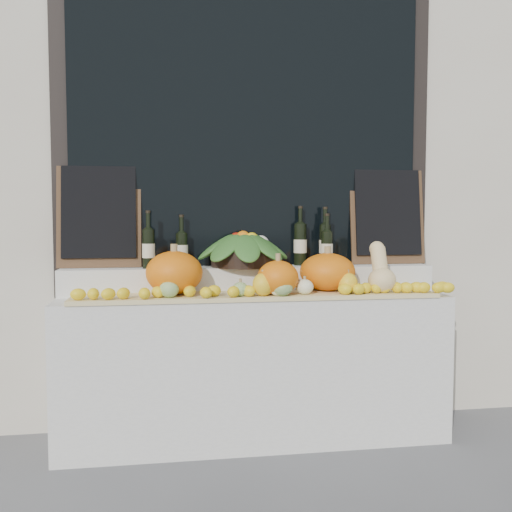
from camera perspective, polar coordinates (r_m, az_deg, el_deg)
The scene contains 18 objects.
storefront_facade at distance 4.21m, azimuth -1.75°, elevation 16.25°, with size 7.00×0.94×4.50m.
display_sill at distance 3.52m, azimuth -0.19°, elevation -11.04°, with size 2.30×0.55×0.88m, color silver.
rear_tier at distance 3.57m, azimuth -0.56°, elevation -2.32°, with size 2.30×0.25×0.16m, color silver.
straw_bedding at distance 3.31m, azimuth 0.14°, elevation -4.00°, with size 2.10×0.32×0.03m, color tan.
pumpkin_left at distance 3.29m, azimuth -8.18°, elevation -1.67°, with size 0.33×0.33×0.25m, color orange.
pumpkin_right at distance 3.45m, azimuth 7.16°, elevation -1.58°, with size 0.33×0.33×0.23m, color orange.
pumpkin_center at distance 3.25m, azimuth 2.21°, elevation -2.18°, with size 0.24×0.24×0.20m, color orange.
butternut_squash at distance 3.44m, azimuth 12.37°, elevation -1.56°, with size 0.16×0.22×0.30m.
decorative_gourds at distance 3.22m, azimuth 1.95°, elevation -3.03°, with size 1.14×0.17×0.15m.
lemon_heap at distance 3.19m, azimuth 0.45°, elevation -3.48°, with size 2.20×0.16×0.06m, color yellow, non-canonical shape.
produce_bowl at distance 3.53m, azimuth -1.30°, elevation 0.70°, with size 0.61×0.61×0.23m.
wine_bottle_far_left at distance 3.47m, azimuth -10.70°, elevation 0.78°, with size 0.08×0.08×0.35m.
wine_bottle_near_left at distance 3.54m, azimuth -7.44°, elevation 0.67°, with size 0.08×0.08×0.32m.
wine_bottle_tall at distance 3.65m, azimuth 4.45°, elevation 1.21°, with size 0.08×0.08×0.38m.
wine_bottle_near_right at distance 3.67m, azimuth 6.92°, elevation 1.19°, with size 0.08×0.08×0.37m.
wine_bottle_far_right at distance 3.62m, azimuth 7.10°, elevation 0.81°, with size 0.08×0.08×0.33m.
chalkboard_left at distance 3.59m, azimuth -15.42°, elevation 4.01°, with size 0.50×0.11×0.62m.
chalkboard_right at distance 3.85m, azimuth 13.00°, elevation 4.04°, with size 0.50×0.11×0.62m.
Camera 1 is at (-0.52, -1.83, 1.35)m, focal length 40.00 mm.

